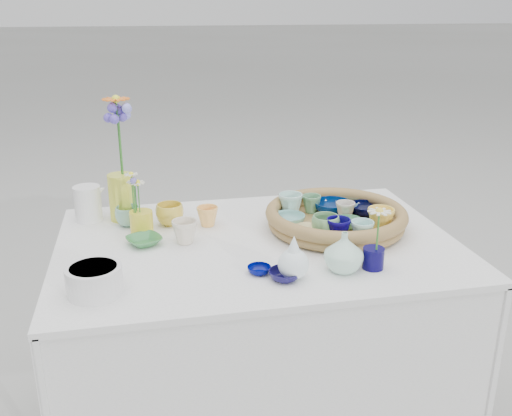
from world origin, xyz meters
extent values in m
imported|color=#001A51|center=(0.30, 0.15, 0.80)|extent=(0.14, 0.14, 0.04)
imported|color=black|center=(0.41, 0.11, 0.80)|extent=(0.12, 0.12, 0.04)
imported|color=#FBCD4A|center=(0.40, -0.05, 0.82)|extent=(0.10, 0.10, 0.08)
imported|color=#599F72|center=(0.31, 0.01, 0.80)|extent=(0.11, 0.11, 0.03)
imported|color=#75B373|center=(0.21, -0.05, 0.82)|extent=(0.09, 0.09, 0.07)
imported|color=#7FC1BE|center=(0.12, 0.08, 0.80)|extent=(0.14, 0.14, 0.03)
imported|color=#ABDBD1|center=(0.15, 0.16, 0.82)|extent=(0.11, 0.11, 0.08)
imported|color=beige|center=(0.32, 0.08, 0.81)|extent=(0.07, 0.07, 0.06)
imported|color=#8BD4F3|center=(0.37, 0.19, 0.80)|extent=(0.09, 0.09, 0.03)
imported|color=#0A0358|center=(0.24, -0.09, 0.82)|extent=(0.08, 0.08, 0.07)
imported|color=#D5BE79|center=(0.15, -0.02, 0.79)|extent=(0.11, 0.11, 0.02)
imported|color=#A1D9D0|center=(0.31, -0.11, 0.82)|extent=(0.08, 0.08, 0.07)
imported|color=#5C9568|center=(0.23, 0.17, 0.81)|extent=(0.09, 0.09, 0.06)
imported|color=gold|center=(-0.26, 0.20, 0.80)|extent=(0.12, 0.12, 0.07)
imported|color=#FFB95B|center=(-0.14, 0.17, 0.80)|extent=(0.08, 0.08, 0.07)
imported|color=#357B40|center=(-0.35, 0.04, 0.78)|extent=(0.14, 0.14, 0.03)
imported|color=beige|center=(-0.23, 0.03, 0.80)|extent=(0.10, 0.10, 0.08)
imported|color=#000561|center=(-0.04, -0.23, 0.78)|extent=(0.07, 0.07, 0.02)
imported|color=#7AB49B|center=(-0.40, 0.22, 0.80)|extent=(0.11, 0.11, 0.07)
imported|color=#110D42|center=(0.02, -0.28, 0.78)|extent=(0.10, 0.10, 0.03)
imported|color=#B2DFCA|center=(0.19, -0.26, 0.82)|extent=(0.13, 0.13, 0.12)
cylinder|color=#07033D|center=(0.28, -0.26, 0.80)|extent=(0.08, 0.08, 0.06)
cylinder|color=#CBD13A|center=(-0.42, 0.29, 0.85)|extent=(0.10, 0.10, 0.16)
cylinder|color=yellow|center=(-0.36, 0.13, 0.81)|extent=(0.09, 0.09, 0.08)
camera|label=1|loc=(-0.34, -1.64, 1.48)|focal=40.00mm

